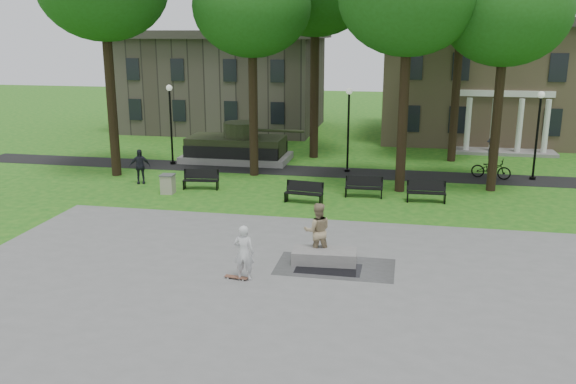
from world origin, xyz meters
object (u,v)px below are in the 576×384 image
park_bench_0 (201,179)px  trash_bin (168,184)px  concrete_block (324,256)px  skateboarder (244,253)px  cyclist (492,162)px  friend_watching (317,231)px

park_bench_0 → trash_bin: park_bench_0 is taller
concrete_block → skateboarder: 3.12m
concrete_block → park_bench_0: 11.68m
cyclist → park_bench_0: cyclist is taller
friend_watching → trash_bin: bearing=-55.6°
concrete_block → friend_watching: (-0.31, 0.38, 0.78)m
skateboarder → trash_bin: size_ratio=1.90×
friend_watching → cyclist: bearing=-133.3°
concrete_block → cyclist: size_ratio=0.97×
concrete_block → skateboarder: size_ratio=1.21×
skateboarder → friend_watching: bearing=-131.3°
concrete_block → cyclist: bearing=63.0°
concrete_block → park_bench_0: size_ratio=1.20×
cyclist → park_bench_0: 15.57m
skateboarder → park_bench_0: skateboarder is taller
trash_bin → friend_watching: bearing=-40.9°
friend_watching → cyclist: (7.48, 13.71, -0.10)m
cyclist → park_bench_0: size_ratio=1.23×
concrete_block → park_bench_0: (-7.51, 8.94, 0.28)m
skateboarder → trash_bin: bearing=-56.8°
skateboarder → park_bench_0: bearing=-65.2°
friend_watching → trash_bin: friend_watching is taller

